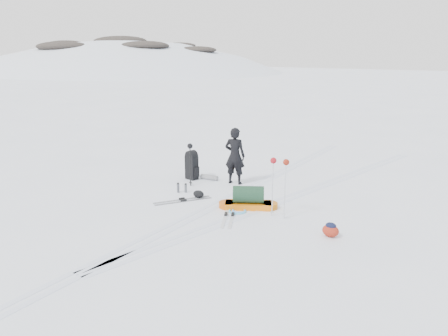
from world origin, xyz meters
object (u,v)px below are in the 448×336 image
(skier, at_px, (235,156))
(ski_poles_black, at_px, (190,151))
(expedition_rucksack, at_px, (194,166))
(pulk_sled, at_px, (248,200))

(skier, height_order, ski_poles_black, skier)
(skier, height_order, expedition_rucksack, skier)
(pulk_sled, distance_m, ski_poles_black, 2.76)
(pulk_sled, relative_size, expedition_rucksack, 1.53)
(skier, distance_m, pulk_sled, 2.37)
(pulk_sled, height_order, expedition_rucksack, expedition_rucksack)
(ski_poles_black, bearing_deg, pulk_sled, -26.88)
(skier, xyz_separation_m, expedition_rucksack, (-1.34, -0.42, -0.45))
(pulk_sled, xyz_separation_m, ski_poles_black, (-2.56, 0.57, 0.87))
(pulk_sled, relative_size, ski_poles_black, 1.15)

